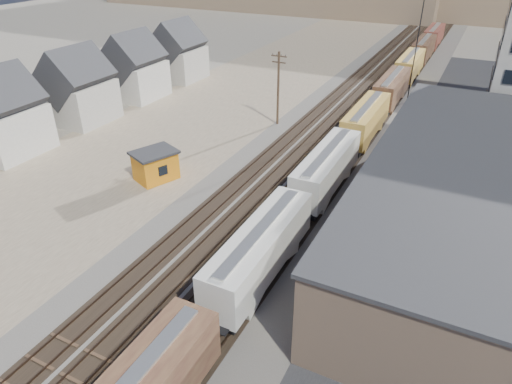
% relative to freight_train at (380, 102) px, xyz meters
% --- Properties ---
extents(ground, '(300.00, 300.00, 0.00)m').
position_rel_freight_train_xyz_m(ground, '(-3.80, -49.35, -2.79)').
color(ground, '#6B6356').
rests_on(ground, ground).
extents(ballast_bed, '(18.00, 200.00, 0.06)m').
position_rel_freight_train_xyz_m(ballast_bed, '(-3.80, 0.65, -2.76)').
color(ballast_bed, '#4C4742').
rests_on(ballast_bed, ground).
extents(dirt_yard, '(24.00, 180.00, 0.03)m').
position_rel_freight_train_xyz_m(dirt_yard, '(-23.80, -9.35, -2.78)').
color(dirt_yard, '#6F5E4C').
rests_on(dirt_yard, ground).
extents(rail_tracks, '(11.40, 200.00, 0.24)m').
position_rel_freight_train_xyz_m(rail_tracks, '(-4.35, 0.65, -2.68)').
color(rail_tracks, black).
rests_on(rail_tracks, ground).
extents(freight_train, '(3.00, 119.74, 4.46)m').
position_rel_freight_train_xyz_m(freight_train, '(0.00, 0.00, 0.00)').
color(freight_train, black).
rests_on(freight_train, ground).
extents(warehouse, '(12.40, 40.40, 7.25)m').
position_rel_freight_train_xyz_m(warehouse, '(11.18, -24.35, 0.86)').
color(warehouse, tan).
rests_on(warehouse, ground).
extents(utility_pole_north, '(2.20, 0.32, 10.00)m').
position_rel_freight_train_xyz_m(utility_pole_north, '(-12.30, -7.35, 2.50)').
color(utility_pole_north, '#382619').
rests_on(utility_pole_north, ground).
extents(radio_mast, '(1.20, 0.16, 18.00)m').
position_rel_freight_train_xyz_m(radio_mast, '(2.20, 10.65, 6.33)').
color(radio_mast, black).
rests_on(radio_mast, ground).
extents(townhouse_row, '(8.15, 68.16, 10.47)m').
position_rel_freight_train_xyz_m(townhouse_row, '(-37.80, -24.35, 1.54)').
color(townhouse_row, '#B7B2A8').
rests_on(townhouse_row, ground).
extents(maintenance_shed, '(4.96, 5.51, 3.30)m').
position_rel_freight_train_xyz_m(maintenance_shed, '(-17.34, -28.19, -1.10)').
color(maintenance_shed, orange).
rests_on(maintenance_shed, ground).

